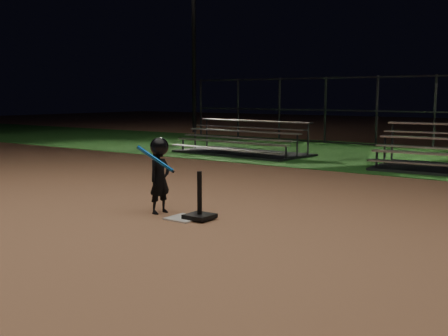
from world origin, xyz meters
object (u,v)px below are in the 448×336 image
child_batter (160,173)px  bleacher_left (242,147)px  batting_tee (200,210)px  light_pole_left (193,30)px  home_plate (184,218)px

child_batter → bleacher_left: 8.70m
bleacher_left → batting_tee: bearing=-55.4°
light_pole_left → bleacher_left: bearing=-42.6°
child_batter → bleacher_left: size_ratio=0.27×
batting_tee → child_batter: (-0.78, 0.00, 0.48)m
home_plate → bleacher_left: 9.03m
batting_tee → light_pole_left: size_ratio=0.08×
batting_tee → child_batter: 0.91m
bleacher_left → light_pole_left: (-7.64, 7.03, 4.73)m
home_plate → batting_tee: size_ratio=0.65×
batting_tee → child_batter: child_batter is taller
home_plate → light_pole_left: 19.79m
batting_tee → child_batter: size_ratio=0.59×
batting_tee → bleacher_left: size_ratio=0.16×
batting_tee → light_pole_left: light_pole_left is taller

